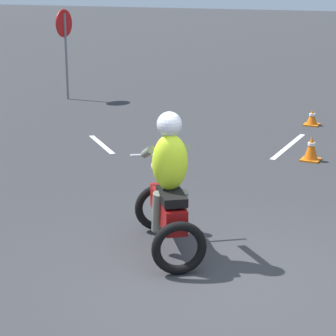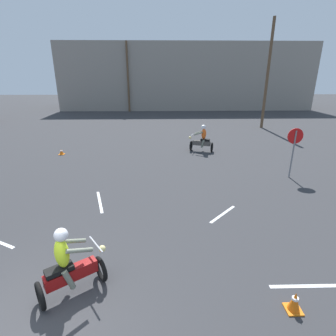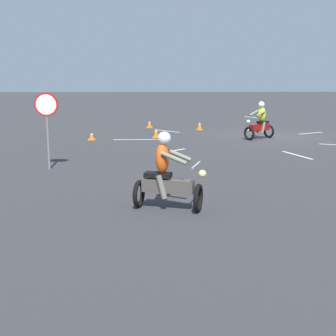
{
  "view_description": "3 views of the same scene",
  "coord_description": "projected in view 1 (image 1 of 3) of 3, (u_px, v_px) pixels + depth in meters",
  "views": [
    {
      "loc": [
        -5.85,
        -2.04,
        3.05
      ],
      "look_at": [
        0.53,
        0.98,
        1.0
      ],
      "focal_mm": 70.0,
      "sensor_mm": 36.0,
      "label": 1
    },
    {
      "loc": [
        2.48,
        -3.57,
        4.54
      ],
      "look_at": [
        2.75,
        6.53,
        0.9
      ],
      "focal_mm": 28.0,
      "sensor_mm": 36.0,
      "label": 2
    },
    {
      "loc": [
        5.26,
        21.62,
        2.79
      ],
      "look_at": [
        4.96,
        12.09,
        0.9
      ],
      "focal_mm": 50.0,
      "sensor_mm": 36.0,
      "label": 3
    }
  ],
  "objects": [
    {
      "name": "lane_stripe_e",
      "position": [
        289.0,
        146.0,
        12.37
      ],
      "size": [
        2.13,
        0.11,
        0.01
      ],
      "primitive_type": "cube",
      "rotation": [
        0.0,
        0.0,
        1.57
      ],
      "color": "silver",
      "rests_on": "ground"
    },
    {
      "name": "stop_sign",
      "position": [
        65.0,
        36.0,
        16.76
      ],
      "size": [
        0.7,
        0.08,
        2.3
      ],
      "color": "slate",
      "rests_on": "ground"
    },
    {
      "name": "traffic_cone_mid_center",
      "position": [
        311.0,
        149.0,
        11.34
      ],
      "size": [
        0.32,
        0.32,
        0.44
      ],
      "color": "orange",
      "rests_on": "ground"
    },
    {
      "name": "lane_stripe_ne",
      "position": [
        101.0,
        144.0,
        12.5
      ],
      "size": [
        1.12,
        1.17,
        0.01
      ],
      "primitive_type": "cube",
      "rotation": [
        0.0,
        0.0,
        2.38
      ],
      "color": "silver",
      "rests_on": "ground"
    },
    {
      "name": "ground_plane",
      "position": [
        231.0,
        285.0,
        6.77
      ],
      "size": [
        120.0,
        120.0,
        0.0
      ],
      "primitive_type": "plane",
      "color": "#333335"
    },
    {
      "name": "traffic_cone_near_right",
      "position": [
        312.0,
        118.0,
        14.09
      ],
      "size": [
        0.32,
        0.32,
        0.34
      ],
      "color": "orange",
      "rests_on": "ground"
    },
    {
      "name": "motorcycle_rider_foreground",
      "position": [
        169.0,
        192.0,
        7.4
      ],
      "size": [
        1.49,
        1.31,
        1.66
      ],
      "rotation": [
        0.0,
        0.0,
        5.34
      ],
      "color": "black",
      "rests_on": "ground"
    }
  ]
}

